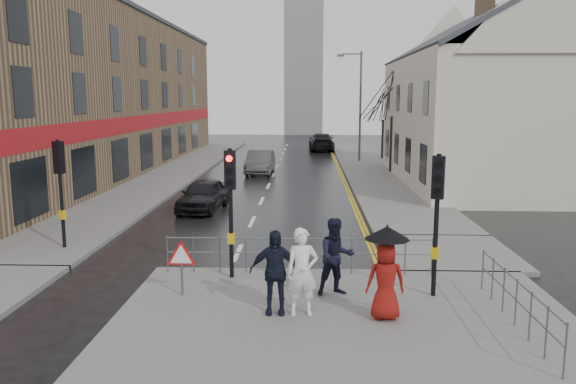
# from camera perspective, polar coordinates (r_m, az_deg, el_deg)

# --- Properties ---
(ground) EXTENTS (120.00, 120.00, 0.00)m
(ground) POSITION_cam_1_polar(r_m,az_deg,el_deg) (14.90, -6.59, -9.32)
(ground) COLOR black
(ground) RESTS_ON ground
(near_pavement) EXTENTS (10.00, 9.00, 0.14)m
(near_pavement) POSITION_cam_1_polar(r_m,az_deg,el_deg) (11.49, 6.11, -14.84)
(near_pavement) COLOR #605E5B
(near_pavement) RESTS_ON ground
(left_pavement) EXTENTS (4.00, 44.00, 0.14)m
(left_pavement) POSITION_cam_1_polar(r_m,az_deg,el_deg) (38.24, -11.08, 2.27)
(left_pavement) COLOR #605E5B
(left_pavement) RESTS_ON ground
(right_pavement) EXTENTS (4.00, 40.00, 0.14)m
(right_pavement) POSITION_cam_1_polar(r_m,az_deg,el_deg) (39.46, 8.35, 2.56)
(right_pavement) COLOR #605E5B
(right_pavement) RESTS_ON ground
(pavement_bridge_right) EXTENTS (4.00, 4.20, 0.14)m
(pavement_bridge_right) POSITION_cam_1_polar(r_m,az_deg,el_deg) (18.10, 15.85, -5.98)
(pavement_bridge_right) COLOR #605E5B
(pavement_bridge_right) RESTS_ON ground
(building_left_terrace) EXTENTS (8.00, 42.00, 10.00)m
(building_left_terrace) POSITION_cam_1_polar(r_m,az_deg,el_deg) (38.64, -19.73, 9.30)
(building_left_terrace) COLOR #82664B
(building_left_terrace) RESTS_ON ground
(building_right_cream) EXTENTS (9.00, 16.40, 10.10)m
(building_right_cream) POSITION_cam_1_polar(r_m,az_deg,el_deg) (33.41, 19.40, 8.98)
(building_right_cream) COLOR beige
(building_right_cream) RESTS_ON ground
(church_tower) EXTENTS (5.00, 5.00, 18.00)m
(church_tower) POSITION_cam_1_polar(r_m,az_deg,el_deg) (76.06, 1.60, 12.72)
(church_tower) COLOR gray
(church_tower) RESTS_ON ground
(traffic_signal_near_left) EXTENTS (0.28, 0.27, 3.40)m
(traffic_signal_near_left) POSITION_cam_1_polar(r_m,az_deg,el_deg) (14.46, -5.87, 0.17)
(traffic_signal_near_left) COLOR black
(traffic_signal_near_left) RESTS_ON near_pavement
(traffic_signal_near_right) EXTENTS (0.34, 0.33, 3.40)m
(traffic_signal_near_right) POSITION_cam_1_polar(r_m,az_deg,el_deg) (13.48, 14.92, -0.80)
(traffic_signal_near_right) COLOR black
(traffic_signal_near_right) RESTS_ON near_pavement
(traffic_signal_far_left) EXTENTS (0.34, 0.33, 3.40)m
(traffic_signal_far_left) POSITION_cam_1_polar(r_m,az_deg,el_deg) (18.75, -22.17, 1.66)
(traffic_signal_far_left) COLOR black
(traffic_signal_far_left) RESTS_ON left_pavement
(guard_railing_front) EXTENTS (7.14, 0.04, 1.00)m
(guard_railing_front) POSITION_cam_1_polar(r_m,az_deg,el_deg) (15.06, 1.08, -5.63)
(guard_railing_front) COLOR #595B5E
(guard_railing_front) RESTS_ON near_pavement
(guard_railing_side) EXTENTS (0.04, 4.54, 1.00)m
(guard_railing_side) POSITION_cam_1_polar(r_m,az_deg,el_deg) (12.62, 22.22, -9.47)
(guard_railing_side) COLOR #595B5E
(guard_railing_side) RESTS_ON near_pavement
(warning_sign) EXTENTS (0.80, 0.07, 1.35)m
(warning_sign) POSITION_cam_1_polar(r_m,az_deg,el_deg) (13.61, -10.79, -6.67)
(warning_sign) COLOR #595B5E
(warning_sign) RESTS_ON near_pavement
(street_lamp) EXTENTS (1.83, 0.25, 8.00)m
(street_lamp) POSITION_cam_1_polar(r_m,az_deg,el_deg) (42.09, 7.12, 9.35)
(street_lamp) COLOR #595B5E
(street_lamp) RESTS_ON right_pavement
(tree_near) EXTENTS (2.40, 2.40, 6.58)m
(tree_near) POSITION_cam_1_polar(r_m,az_deg,el_deg) (36.33, 10.65, 9.92)
(tree_near) COLOR black
(tree_near) RESTS_ON right_pavement
(tree_far) EXTENTS (2.40, 2.40, 5.64)m
(tree_far) POSITION_cam_1_polar(r_m,az_deg,el_deg) (44.32, 9.74, 8.93)
(tree_far) COLOR black
(tree_far) RESTS_ON right_pavement
(pedestrian_a) EXTENTS (0.75, 0.54, 1.92)m
(pedestrian_a) POSITION_cam_1_polar(r_m,az_deg,el_deg) (12.21, 1.44, -8.12)
(pedestrian_a) COLOR white
(pedestrian_a) RESTS_ON near_pavement
(pedestrian_b) EXTENTS (1.07, 0.93, 1.87)m
(pedestrian_b) POSITION_cam_1_polar(r_m,az_deg,el_deg) (13.46, 4.91, -6.58)
(pedestrian_b) COLOR black
(pedestrian_b) RESTS_ON near_pavement
(pedestrian_with_umbrella) EXTENTS (0.96, 0.96, 2.03)m
(pedestrian_with_umbrella) POSITION_cam_1_polar(r_m,az_deg,el_deg) (12.11, 9.93, -7.66)
(pedestrian_with_umbrella) COLOR maroon
(pedestrian_with_umbrella) RESTS_ON near_pavement
(pedestrian_d) EXTENTS (1.10, 0.46, 1.87)m
(pedestrian_d) POSITION_cam_1_polar(r_m,az_deg,el_deg) (12.30, -1.39, -8.11)
(pedestrian_d) COLOR black
(pedestrian_d) RESTS_ON near_pavement
(car_parked) EXTENTS (2.01, 4.08, 1.34)m
(car_parked) POSITION_cam_1_polar(r_m,az_deg,el_deg) (24.45, -8.59, -0.29)
(car_parked) COLOR black
(car_parked) RESTS_ON ground
(car_mid) EXTENTS (1.67, 4.51, 1.47)m
(car_mid) POSITION_cam_1_polar(r_m,az_deg,el_deg) (36.04, -2.85, 3.06)
(car_mid) COLOR #3F4144
(car_mid) RESTS_ON ground
(car_far) EXTENTS (2.37, 5.53, 1.59)m
(car_far) POSITION_cam_1_polar(r_m,az_deg,el_deg) (51.97, 3.41, 5.11)
(car_far) COLOR black
(car_far) RESTS_ON ground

